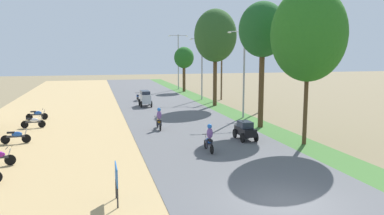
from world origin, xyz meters
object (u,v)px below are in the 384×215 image
(parked_motorbike_third, at_px, (16,136))
(streetlamp_near, at_px, (244,68))
(motorbike_ahead_third, at_px, (138,97))
(median_tree_third, at_px, (215,36))
(parked_motorbike_fourth, at_px, (34,122))
(utility_pole_far, at_px, (222,65))
(parked_motorbike_fifth, at_px, (37,114))
(median_tree_nearest, at_px, (309,34))
(median_tree_fourth, at_px, (184,58))
(motorbike_foreground_rider, at_px, (209,139))
(streetlamp_far, at_px, (178,58))
(streetlamp_mid, at_px, (202,64))
(utility_pole_near, at_px, (263,67))
(car_van_silver, at_px, (145,98))
(motorbike_ahead_second, at_px, (159,119))
(median_tree_second, at_px, (263,30))
(car_hatchback_black, at_px, (245,130))
(street_signboard, at_px, (116,177))

(parked_motorbike_third, relative_size, streetlamp_near, 0.23)
(motorbike_ahead_third, bearing_deg, parked_motorbike_third, -116.50)
(median_tree_third, bearing_deg, parked_motorbike_fourth, -153.54)
(streetlamp_near, relative_size, utility_pole_far, 0.94)
(parked_motorbike_fifth, bearing_deg, median_tree_nearest, -37.61)
(median_tree_fourth, relative_size, motorbike_foreground_rider, 3.64)
(streetlamp_far, relative_size, utility_pole_far, 1.04)
(parked_motorbike_third, xyz_separation_m, streetlamp_mid, (17.70, 19.40, 3.86))
(parked_motorbike_third, xyz_separation_m, utility_pole_near, (21.14, 9.32, 3.79))
(parked_motorbike_fourth, xyz_separation_m, streetlamp_near, (17.40, 0.53, 3.93))
(median_tree_fourth, xyz_separation_m, car_van_silver, (-7.64, -14.55, -3.95))
(parked_motorbike_third, distance_m, motorbike_ahead_third, 22.08)
(streetlamp_mid, relative_size, motorbike_ahead_second, 4.19)
(parked_motorbike_fifth, height_order, median_tree_third, median_tree_third)
(median_tree_second, bearing_deg, car_hatchback_black, -126.08)
(median_tree_fourth, xyz_separation_m, streetlamp_near, (-0.07, -23.73, -0.49))
(parked_motorbike_fourth, distance_m, utility_pole_far, 24.42)
(median_tree_fourth, bearing_deg, motorbike_foreground_rider, -100.65)
(utility_pole_near, xyz_separation_m, utility_pole_far, (-1.05, 9.67, -0.06))
(median_tree_nearest, relative_size, car_hatchback_black, 4.86)
(utility_pole_near, distance_m, car_van_silver, 12.78)
(car_van_silver, height_order, motorbike_foreground_rider, car_van_silver)
(streetlamp_near, bearing_deg, utility_pole_near, 46.35)
(car_hatchback_black, relative_size, motorbike_foreground_rider, 1.11)
(parked_motorbike_fourth, bearing_deg, car_hatchback_black, -28.90)
(parked_motorbike_fifth, distance_m, motorbike_ahead_third, 14.60)
(median_tree_nearest, bearing_deg, median_tree_fourth, 89.86)
(median_tree_fourth, xyz_separation_m, motorbike_foreground_rider, (-6.48, -34.49, -4.12))
(median_tree_fourth, height_order, streetlamp_near, streetlamp_near)
(parked_motorbike_fifth, distance_m, car_van_silver, 11.71)
(median_tree_fourth, height_order, car_van_silver, median_tree_fourth)
(street_signboard, distance_m, motorbike_ahead_second, 14.22)
(parked_motorbike_third, bearing_deg, motorbike_ahead_third, 63.50)
(street_signboard, distance_m, utility_pole_near, 26.17)
(streetlamp_mid, height_order, motorbike_ahead_third, streetlamp_mid)
(motorbike_ahead_third, bearing_deg, car_van_silver, -86.67)
(median_tree_nearest, xyz_separation_m, streetlamp_mid, (0.01, 24.04, -2.48))
(motorbike_ahead_third, bearing_deg, median_tree_third, -37.62)
(parked_motorbike_fourth, distance_m, motorbike_ahead_third, 17.43)
(utility_pole_far, bearing_deg, median_tree_third, -115.53)
(median_tree_nearest, relative_size, car_van_silver, 4.04)
(motorbike_foreground_rider, bearing_deg, parked_motorbike_fourth, 137.08)
(utility_pole_far, xyz_separation_m, motorbike_foreground_rider, (-8.80, -24.03, -3.43))
(median_tree_third, distance_m, motorbike_ahead_second, 15.67)
(median_tree_nearest, bearing_deg, motorbike_ahead_second, 140.22)
(car_hatchback_black, relative_size, car_van_silver, 0.83)
(streetlamp_far, bearing_deg, parked_motorbike_third, -118.17)
(median_tree_fourth, bearing_deg, utility_pole_far, -77.53)
(median_tree_third, distance_m, car_van_silver, 9.99)
(median_tree_third, relative_size, motorbike_ahead_second, 5.74)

